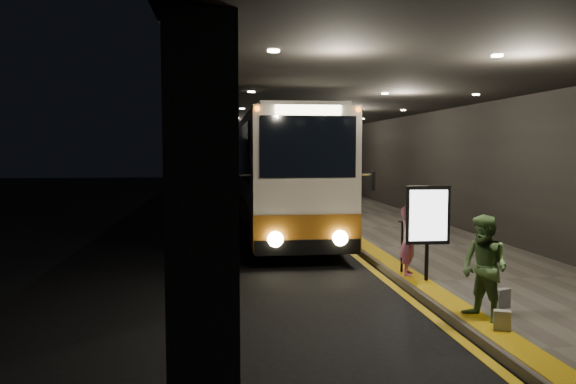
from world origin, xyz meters
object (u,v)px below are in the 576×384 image
coach_second (264,171)px  stanchion_post (402,247)px  coach_third (250,162)px  passenger_waiting_green (485,268)px  bag_polka (502,298)px  bag_plain (502,321)px  passenger_boarding (409,241)px  info_sign (428,217)px  coach_main (280,178)px

coach_second → stanchion_post: (1.74, -17.43, -1.06)m
coach_third → stanchion_post: size_ratio=10.70×
coach_third → stanchion_post: 33.79m
passenger_waiting_green → stanchion_post: 3.62m
bag_polka → bag_plain: (-0.62, -1.17, -0.01)m
passenger_boarding → coach_third: bearing=23.4°
bag_polka → info_sign: info_sign is taller
coach_third → passenger_waiting_green: size_ratio=7.22×
passenger_boarding → passenger_waiting_green: passenger_waiting_green is taller
coach_second → bag_polka: size_ratio=34.92×
bag_plain → passenger_boarding: bearing=92.4°
coach_third → passenger_boarding: 34.09m
passenger_boarding → info_sign: size_ratio=0.76×
coach_second → bag_polka: (2.57, -20.41, -1.47)m
passenger_boarding → bag_plain: passenger_boarding is taller
passenger_waiting_green → bag_polka: 1.13m
stanchion_post → coach_second: bearing=95.7°
passenger_boarding → bag_plain: size_ratio=4.84×
passenger_waiting_green → stanchion_post: passenger_waiting_green is taller
coach_third → info_sign: size_ratio=6.15×
passenger_waiting_green → info_sign: (0.07, 2.72, 0.50)m
info_sign → stanchion_post: size_ratio=1.74×
stanchion_post → bag_polka: bearing=-74.4°
coach_main → bag_polka: 10.82m
stanchion_post → passenger_waiting_green: bearing=-87.1°
coach_second → stanchion_post: 17.55m
bag_plain → info_sign: size_ratio=0.16×
coach_second → info_sign: 18.42m
bag_polka → stanchion_post: bearing=105.6°
info_sign → passenger_waiting_green: bearing=-89.9°
passenger_waiting_green → passenger_boarding: bearing=159.1°
coach_main → bag_polka: bearing=-74.8°
coach_second → info_sign: (1.99, -18.31, -0.28)m
coach_third → coach_second: bearing=-88.4°
coach_third → stanchion_post: bearing=-85.3°
coach_third → stanchion_post: (1.65, -33.73, -1.13)m
info_sign → coach_second: bearing=97.7°
coach_third → bag_plain: bearing=-85.2°
coach_main → bag_polka: (2.81, -10.33, -1.59)m
passenger_waiting_green → info_sign: size_ratio=0.85×
bag_polka → passenger_boarding: bearing=106.2°
coach_main → coach_second: coach_main is taller
bag_polka → stanchion_post: (-0.83, 2.98, 0.41)m
coach_third → bag_polka: coach_third is taller
stanchion_post → coach_main: bearing=105.1°
bag_plain → info_sign: 3.49m
coach_second → bag_polka: coach_second is taller
bag_polka → info_sign: (-0.58, 2.10, 1.19)m
passenger_waiting_green → coach_second: bearing=162.0°
passenger_boarding → bag_plain: 3.91m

